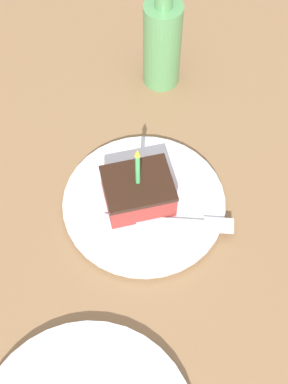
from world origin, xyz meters
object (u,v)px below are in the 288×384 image
cake_slice (138,191)px  fork (178,223)px  plate (144,203)px  bottle (162,42)px

cake_slice → fork: size_ratio=0.68×
plate → fork: (-0.05, -0.04, 0.01)m
plate → cake_slice: (0.00, 0.01, 0.03)m
cake_slice → bottle: size_ratio=0.59×
cake_slice → bottle: bottle is taller
fork → bottle: bearing=-9.9°
plate → fork: fork is taller
plate → cake_slice: 0.03m
cake_slice → fork: (-0.05, -0.05, -0.02)m
fork → bottle: (0.31, -0.05, 0.07)m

